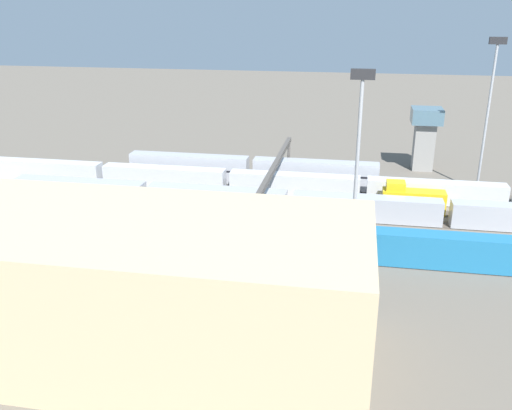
{
  "coord_description": "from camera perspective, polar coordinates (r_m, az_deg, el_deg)",
  "views": [
    {
      "loc": [
        -10.86,
        83.21,
        32.27
      ],
      "look_at": [
        3.85,
        3.03,
        2.5
      ],
      "focal_mm": 38.81,
      "sensor_mm": 36.0,
      "label": 1
    }
  ],
  "objects": [
    {
      "name": "ground_plane",
      "position": [
        89.9,
        2.76,
        -1.0
      ],
      "size": [
        400.0,
        400.0,
        0.0
      ],
      "primitive_type": "plane",
      "color": "#60594F"
    },
    {
      "name": "track_bed_5",
      "position": [
        80.71,
        1.8,
        -3.47
      ],
      "size": [
        140.0,
        2.8,
        0.12
      ],
      "primitive_type": "cube",
      "color": "#3D3833",
      "rests_on": "ground_plane"
    },
    {
      "name": "train_on_track_0",
      "position": [
        104.32,
        -0.52,
        3.56
      ],
      "size": [
        47.2,
        3.06,
        5.0
      ],
      "color": "#A8AAB2",
      "rests_on": "ground_plane"
    },
    {
      "name": "train_on_track_1",
      "position": [
        98.52,
        3.95,
        2.13
      ],
      "size": [
        119.8,
        3.0,
        3.8
      ],
      "color": "silver",
      "rests_on": "ground_plane"
    },
    {
      "name": "light_mast_0",
      "position": [
        105.25,
        22.99,
        10.3
      ],
      "size": [
        2.8,
        0.7,
        27.04
      ],
      "color": "#9EA0A5",
      "rests_on": "ground_plane"
    },
    {
      "name": "track_bed_1",
      "position": [
        99.21,
        3.55,
        1.08
      ],
      "size": [
        140.0,
        2.8,
        0.12
      ],
      "primitive_type": "cube",
      "color": "#3D3833",
      "rests_on": "ground_plane"
    },
    {
      "name": "maintenance_shed",
      "position": [
        56.17,
        -17.18,
        -7.78
      ],
      "size": [
        53.95,
        19.22,
        13.79
      ],
      "primitive_type": "cube",
      "color": "tan",
      "rests_on": "ground_plane"
    },
    {
      "name": "track_bed_0",
      "position": [
        103.92,
        3.88,
        1.96
      ],
      "size": [
        140.0,
        2.8,
        0.12
      ],
      "primitive_type": "cube",
      "color": "#4C443D",
      "rests_on": "ground_plane"
    },
    {
      "name": "train_on_track_2",
      "position": [
        93.71,
        15.75,
        0.54
      ],
      "size": [
        10.0,
        3.0,
        5.0
      ],
      "color": "gold",
      "rests_on": "ground_plane"
    },
    {
      "name": "track_bed_3",
      "position": [
        89.88,
        2.76,
        -0.96
      ],
      "size": [
        140.0,
        2.8,
        0.12
      ],
      "primitive_type": "cube",
      "color": "#4C443D",
      "rests_on": "ground_plane"
    },
    {
      "name": "track_bed_2",
      "position": [
        94.53,
        3.17,
        0.11
      ],
      "size": [
        140.0,
        2.8,
        0.12
      ],
      "primitive_type": "cube",
      "color": "#3D3833",
      "rests_on": "ground_plane"
    },
    {
      "name": "train_on_track_3",
      "position": [
        89.07,
        3.52,
        0.17
      ],
      "size": [
        95.6,
        3.0,
        3.8
      ],
      "color": "#A8AAB2",
      "rests_on": "ground_plane"
    },
    {
      "name": "track_bed_6",
      "position": [
        76.21,
        1.23,
        -4.94
      ],
      "size": [
        140.0,
        2.8,
        0.12
      ],
      "primitive_type": "cube",
      "color": "#4C443D",
      "rests_on": "ground_plane"
    },
    {
      "name": "signal_gantry",
      "position": [
        87.62,
        2.02,
        3.73
      ],
      "size": [
        0.7,
        35.0,
        8.8
      ],
      "color": "#4C4742",
      "rests_on": "ground_plane"
    },
    {
      "name": "train_on_track_6",
      "position": [
        75.42,
        0.97,
        -3.51
      ],
      "size": [
        66.4,
        3.0,
        4.4
      ],
      "color": "#1E6B9E",
      "rests_on": "ground_plane"
    },
    {
      "name": "track_bed_4",
      "position": [
        85.28,
        2.31,
        -2.15
      ],
      "size": [
        140.0,
        2.8,
        0.12
      ],
      "primitive_type": "cube",
      "color": "#3D3833",
      "rests_on": "ground_plane"
    },
    {
      "name": "light_mast_1",
      "position": [
        67.15,
        10.49,
        5.96
      ],
      "size": [
        2.8,
        0.7,
        25.31
      ],
      "color": "#9EA0A5",
      "rests_on": "ground_plane"
    },
    {
      "name": "control_tower",
      "position": [
        117.95,
        17.01,
        7.03
      ],
      "size": [
        6.0,
        6.0,
        12.64
      ],
      "color": "gray",
      "rests_on": "ground_plane"
    }
  ]
}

